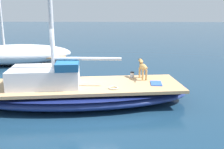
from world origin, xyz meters
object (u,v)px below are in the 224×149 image
deck_winch (132,75)px  sailboat_main (82,94)px  deck_towel (156,83)px  moored_boat_starboard_side (17,54)px  dog_tan (143,67)px  coiled_rope (113,88)px

deck_winch → sailboat_main: bearing=119.4°
sailboat_main → deck_towel: (0.17, -2.48, 0.34)m
deck_winch → moored_boat_starboard_side: size_ratio=0.03×
dog_tan → coiled_rope: dog_tan is taller
sailboat_main → coiled_rope: 1.19m
dog_tan → deck_towel: (-0.64, -0.41, -0.41)m
sailboat_main → dog_tan: bearing=-68.7°
sailboat_main → dog_tan: 2.34m
sailboat_main → deck_winch: (0.96, -1.71, 0.42)m
dog_tan → moored_boat_starboard_side: moored_boat_starboard_side is taller
deck_winch → deck_towel: (-0.79, -0.78, -0.08)m
sailboat_main → deck_winch: deck_winch is taller
sailboat_main → coiled_rope: bearing=-111.7°
deck_winch → moored_boat_starboard_side: (5.24, 6.50, -0.17)m
deck_winch → deck_towel: 1.11m
sailboat_main → deck_winch: bearing=-60.6°
sailboat_main → deck_towel: deck_towel is taller
sailboat_main → deck_winch: 2.00m
deck_winch → coiled_rope: size_ratio=0.65×
moored_boat_starboard_side → sailboat_main: bearing=-142.3°
deck_towel → moored_boat_starboard_side: moored_boat_starboard_side is taller
deck_towel → moored_boat_starboard_side: bearing=50.4°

